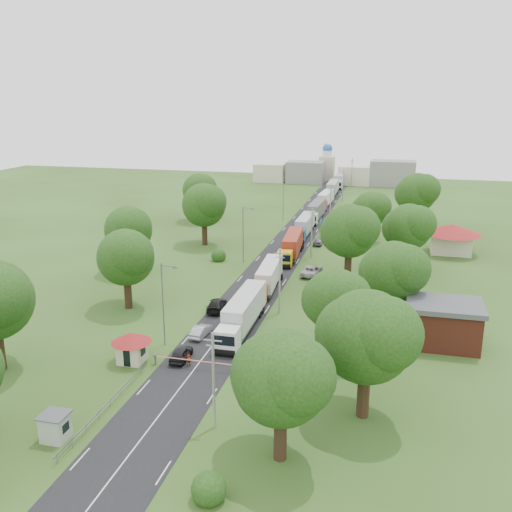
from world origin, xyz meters
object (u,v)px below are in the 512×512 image
(info_sign, at_px, (320,224))
(pedestrian_near, at_px, (189,360))
(car_lane_mid, at_px, (201,331))
(car_lane_front, at_px, (181,354))
(boom_barrier, at_px, (182,360))
(guard_booth, at_px, (132,344))
(truck_0, at_px, (243,313))

(info_sign, xyz_separation_m, pedestrian_near, (-6.03, -59.50, -2.22))
(pedestrian_near, bearing_deg, car_lane_mid, 60.38)
(car_lane_front, bearing_deg, car_lane_mid, -92.49)
(car_lane_mid, bearing_deg, info_sign, -93.72)
(car_lane_front, distance_m, pedestrian_near, 1.84)
(boom_barrier, height_order, pedestrian_near, pedestrian_near)
(guard_booth, height_order, car_lane_front, guard_booth)
(boom_barrier, xyz_separation_m, truck_0, (3.62, 11.33, 1.37))
(info_sign, distance_m, car_lane_front, 58.76)
(boom_barrier, bearing_deg, pedestrian_near, 43.45)
(boom_barrier, xyz_separation_m, guard_booth, (-5.84, -0.00, 1.27))
(guard_booth, distance_m, truck_0, 14.76)
(car_lane_mid, bearing_deg, boom_barrier, 100.00)
(truck_0, xyz_separation_m, pedestrian_near, (-3.10, -10.83, -1.48))
(info_sign, height_order, car_lane_mid, info_sign)
(info_sign, relative_size, car_lane_mid, 0.99)
(boom_barrier, height_order, guard_booth, guard_booth)
(guard_booth, bearing_deg, pedestrian_near, 4.50)
(car_lane_front, distance_m, car_lane_mid, 6.56)
(car_lane_front, xyz_separation_m, pedestrian_near, (1.35, -1.25, 0.05))
(truck_0, relative_size, car_lane_mid, 3.71)
(boom_barrier, distance_m, truck_0, 11.97)
(info_sign, relative_size, truck_0, 0.27)
(info_sign, bearing_deg, car_lane_mid, -98.12)
(info_sign, bearing_deg, guard_booth, -101.68)
(car_lane_mid, xyz_separation_m, pedestrian_near, (1.34, -7.81, 0.10))
(guard_booth, bearing_deg, info_sign, 78.32)
(boom_barrier, relative_size, truck_0, 0.60)
(guard_booth, height_order, truck_0, truck_0)
(truck_0, relative_size, car_lane_front, 3.57)
(truck_0, distance_m, car_lane_front, 10.67)
(boom_barrier, distance_m, info_sign, 60.39)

